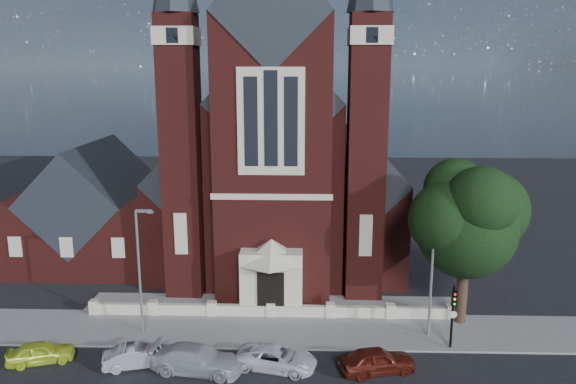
# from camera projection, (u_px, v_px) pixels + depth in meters

# --- Properties ---
(ground) EXTENTS (120.00, 120.00, 0.00)m
(ground) POSITION_uv_depth(u_px,v_px,m) (277.00, 272.00, 46.11)
(ground) COLOR black
(ground) RESTS_ON ground
(pavement_strip) EXTENTS (60.00, 5.00, 0.12)m
(pavement_strip) POSITION_uv_depth(u_px,v_px,m) (269.00, 331.00, 35.87)
(pavement_strip) COLOR slate
(pavement_strip) RESTS_ON ground
(forecourt_paving) EXTENTS (26.00, 3.00, 0.14)m
(forecourt_paving) POSITION_uv_depth(u_px,v_px,m) (273.00, 305.00, 39.77)
(forecourt_paving) COLOR slate
(forecourt_paving) RESTS_ON ground
(forecourt_wall) EXTENTS (24.00, 0.40, 0.90)m
(forecourt_wall) POSITION_uv_depth(u_px,v_px,m) (271.00, 317.00, 37.82)
(forecourt_wall) COLOR beige
(forecourt_wall) RESTS_ON ground
(church) EXTENTS (20.01, 34.90, 29.20)m
(church) POSITION_uv_depth(u_px,v_px,m) (281.00, 158.00, 52.06)
(church) COLOR #501915
(church) RESTS_ON ground
(parish_hall) EXTENTS (12.00, 12.20, 10.24)m
(parish_hall) POSITION_uv_depth(u_px,v_px,m) (95.00, 214.00, 48.65)
(parish_hall) COLOR #501915
(parish_hall) RESTS_ON ground
(street_tree) EXTENTS (6.40, 6.60, 10.70)m
(street_tree) POSITION_uv_depth(u_px,v_px,m) (470.00, 223.00, 35.14)
(street_tree) COLOR black
(street_tree) RESTS_ON ground
(street_lamp_left) EXTENTS (1.16, 0.22, 8.09)m
(street_lamp_left) POSITION_uv_depth(u_px,v_px,m) (140.00, 264.00, 34.62)
(street_lamp_left) COLOR gray
(street_lamp_left) RESTS_ON ground
(street_lamp_right) EXTENTS (1.16, 0.22, 8.09)m
(street_lamp_right) POSITION_uv_depth(u_px,v_px,m) (434.00, 267.00, 34.06)
(street_lamp_right) COLOR gray
(street_lamp_right) RESTS_ON ground
(traffic_signal) EXTENTS (0.28, 0.42, 4.00)m
(traffic_signal) POSITION_uv_depth(u_px,v_px,m) (453.00, 309.00, 32.94)
(traffic_signal) COLOR black
(traffic_signal) RESTS_ON ground
(car_lime_van) EXTENTS (3.93, 2.57, 1.25)m
(car_lime_van) POSITION_uv_depth(u_px,v_px,m) (41.00, 352.00, 31.91)
(car_lime_van) COLOR #BED32A
(car_lime_van) RESTS_ON ground
(car_silver_a) EXTENTS (4.00, 2.35, 1.24)m
(car_silver_a) POSITION_uv_depth(u_px,v_px,m) (137.00, 356.00, 31.48)
(car_silver_a) COLOR gray
(car_silver_a) RESTS_ON ground
(car_silver_b) EXTENTS (5.36, 2.85, 1.48)m
(car_silver_b) POSITION_uv_depth(u_px,v_px,m) (197.00, 359.00, 30.92)
(car_silver_b) COLOR #ABAFB3
(car_silver_b) RESTS_ON ground
(car_white_suv) EXTENTS (4.86, 3.05, 1.25)m
(car_white_suv) POSITION_uv_depth(u_px,v_px,m) (277.00, 358.00, 31.27)
(car_white_suv) COLOR white
(car_white_suv) RESTS_ON ground
(car_dark_red) EXTENTS (4.49, 2.65, 1.43)m
(car_dark_red) POSITION_uv_depth(u_px,v_px,m) (377.00, 361.00, 30.84)
(car_dark_red) COLOR #51160E
(car_dark_red) RESTS_ON ground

